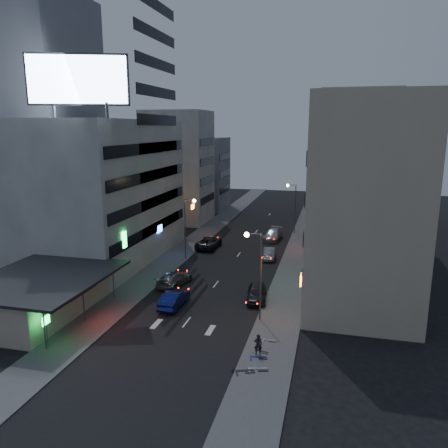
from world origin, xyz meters
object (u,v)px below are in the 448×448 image
(parked_car_right_mid, at_px, (269,254))
(scooter_silver_a, at_px, (267,360))
(parked_car_right_far, at_px, (273,235))
(road_car_blue, at_px, (174,299))
(scooter_black_b, at_px, (270,346))
(scooter_blue, at_px, (267,349))
(scooter_black_a, at_px, (254,362))
(parked_car_right_near, at_px, (257,293))
(person, at_px, (258,344))
(parked_car_left, at_px, (209,242))
(road_car_silver, at_px, (175,278))
(scooter_silver_b, at_px, (277,335))

(parked_car_right_mid, xyz_separation_m, scooter_silver_a, (3.85, -26.95, 0.06))
(parked_car_right_far, xyz_separation_m, road_car_blue, (-5.77, -28.13, -0.04))
(road_car_blue, height_order, scooter_black_b, road_car_blue)
(parked_car_right_mid, relative_size, scooter_silver_a, 2.02)
(scooter_silver_a, xyz_separation_m, scooter_black_b, (-0.17, 2.24, -0.14))
(scooter_blue, bearing_deg, scooter_black_a, 151.29)
(parked_car_right_near, relative_size, scooter_black_b, 2.96)
(parked_car_right_near, relative_size, scooter_blue, 2.51)
(person, bearing_deg, scooter_blue, 157.64)
(parked_car_left, distance_m, scooter_black_a, 33.12)
(scooter_blue, height_order, scooter_black_b, scooter_blue)
(scooter_black_b, bearing_deg, scooter_black_a, 175.63)
(road_car_blue, bearing_deg, parked_car_right_far, -100.67)
(scooter_black_a, distance_m, scooter_blue, 2.13)
(scooter_black_a, bearing_deg, parked_car_right_mid, -13.16)
(road_car_blue, relative_size, scooter_black_a, 2.38)
(parked_car_right_far, height_order, scooter_black_b, parked_car_right_far)
(scooter_black_a, bearing_deg, person, -17.35)
(parked_car_left, relative_size, parked_car_right_far, 1.05)
(parked_car_right_near, xyz_separation_m, scooter_black_a, (2.07, -12.94, -0.07))
(parked_car_right_far, distance_m, road_car_blue, 28.71)
(parked_car_right_mid, distance_m, road_car_silver, 15.11)
(parked_car_right_near, distance_m, scooter_silver_a, 12.85)
(road_car_blue, xyz_separation_m, scooter_silver_a, (10.51, -9.02, -0.03))
(person, distance_m, scooter_silver_b, 2.87)
(parked_car_right_far, height_order, road_car_blue, parked_car_right_far)
(parked_car_right_mid, xyz_separation_m, scooter_black_a, (2.94, -27.40, 0.04))
(scooter_silver_b, bearing_deg, road_car_silver, 54.10)
(person, distance_m, scooter_silver_a, 1.95)
(scooter_blue, bearing_deg, person, 72.07)
(scooter_silver_b, bearing_deg, road_car_blue, 69.27)
(parked_car_left, bearing_deg, road_car_silver, 93.41)
(parked_car_right_near, distance_m, road_car_silver, 9.81)
(parked_car_right_near, relative_size, road_car_blue, 0.99)
(parked_car_left, relative_size, scooter_silver_a, 2.89)
(scooter_silver_a, xyz_separation_m, scooter_silver_b, (0.15, 4.29, -0.11))
(scooter_black_b, xyz_separation_m, scooter_silver_b, (0.32, 2.05, 0.03))
(parked_car_right_mid, bearing_deg, scooter_silver_b, -86.29)
(parked_car_right_near, distance_m, scooter_blue, 11.24)
(scooter_black_a, xyz_separation_m, scooter_blue, (0.64, 2.03, -0.03))
(parked_car_right_near, height_order, person, person)
(parked_car_right_mid, distance_m, scooter_black_a, 27.56)
(road_car_blue, height_order, scooter_blue, road_car_blue)
(scooter_blue, bearing_deg, parked_car_right_near, 2.62)
(road_car_blue, distance_m, scooter_silver_b, 11.66)
(parked_car_left, height_order, road_car_silver, parked_car_left)
(parked_car_right_mid, height_order, scooter_silver_a, scooter_silver_a)
(parked_car_right_near, relative_size, road_car_silver, 0.90)
(parked_car_right_mid, distance_m, scooter_black_b, 24.99)
(parked_car_right_near, bearing_deg, person, -87.15)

